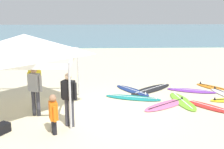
{
  "coord_description": "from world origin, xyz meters",
  "views": [
    {
      "loc": [
        -0.22,
        -9.53,
        3.61
      ],
      "look_at": [
        0.25,
        1.38,
        1.0
      ],
      "focal_mm": 44.78,
      "sensor_mm": 36.0,
      "label": 1
    }
  ],
  "objects_px": {
    "surfboard_red": "(207,106)",
    "person_black": "(69,96)",
    "canopy_tent": "(25,45)",
    "surfboard_pink": "(167,104)",
    "surfboard_orange": "(215,88)",
    "surfboard_black": "(151,89)",
    "person_grey": "(35,88)",
    "surfboard_teal": "(133,98)",
    "surfboard_lime": "(182,101)",
    "surfboard_navy": "(132,90)",
    "person_yellow": "(35,83)",
    "person_orange": "(53,112)",
    "surfboard_purple": "(191,90)"
  },
  "relations": [
    {
      "from": "surfboard_pink",
      "to": "person_grey",
      "type": "bearing_deg",
      "value": -170.15
    },
    {
      "from": "person_black",
      "to": "person_orange",
      "type": "distance_m",
      "value": 0.73
    },
    {
      "from": "surfboard_red",
      "to": "surfboard_orange",
      "type": "xyz_separation_m",
      "value": [
        1.28,
        2.38,
        -0.0
      ]
    },
    {
      "from": "person_yellow",
      "to": "person_black",
      "type": "distance_m",
      "value": 2.04
    },
    {
      "from": "surfboard_purple",
      "to": "person_yellow",
      "type": "height_order",
      "value": "person_yellow"
    },
    {
      "from": "surfboard_lime",
      "to": "surfboard_navy",
      "type": "xyz_separation_m",
      "value": [
        -1.81,
        1.55,
        0.0
      ]
    },
    {
      "from": "surfboard_red",
      "to": "person_black",
      "type": "bearing_deg",
      "value": -163.12
    },
    {
      "from": "surfboard_navy",
      "to": "person_grey",
      "type": "height_order",
      "value": "person_grey"
    },
    {
      "from": "surfboard_navy",
      "to": "canopy_tent",
      "type": "bearing_deg",
      "value": -150.99
    },
    {
      "from": "canopy_tent",
      "to": "surfboard_navy",
      "type": "relative_size",
      "value": 1.69
    },
    {
      "from": "surfboard_purple",
      "to": "surfboard_pink",
      "type": "distance_m",
      "value": 2.34
    },
    {
      "from": "surfboard_pink",
      "to": "surfboard_orange",
      "type": "xyz_separation_m",
      "value": [
        2.76,
        2.12,
        0.0
      ]
    },
    {
      "from": "surfboard_purple",
      "to": "person_black",
      "type": "bearing_deg",
      "value": -144.62
    },
    {
      "from": "canopy_tent",
      "to": "person_grey",
      "type": "xyz_separation_m",
      "value": [
        0.38,
        -0.52,
        -1.4
      ]
    },
    {
      "from": "canopy_tent",
      "to": "surfboard_pink",
      "type": "xyz_separation_m",
      "value": [
        5.09,
        0.3,
        -2.35
      ]
    },
    {
      "from": "surfboard_red",
      "to": "surfboard_navy",
      "type": "height_order",
      "value": "same"
    },
    {
      "from": "canopy_tent",
      "to": "person_yellow",
      "type": "distance_m",
      "value": 1.42
    },
    {
      "from": "surfboard_pink",
      "to": "surfboard_orange",
      "type": "relative_size",
      "value": 1.16
    },
    {
      "from": "surfboard_teal",
      "to": "surfboard_pink",
      "type": "distance_m",
      "value": 1.47
    },
    {
      "from": "surfboard_red",
      "to": "surfboard_lime",
      "type": "relative_size",
      "value": 0.8
    },
    {
      "from": "person_yellow",
      "to": "surfboard_red",
      "type": "bearing_deg",
      "value": -0.13
    },
    {
      "from": "surfboard_purple",
      "to": "person_grey",
      "type": "distance_m",
      "value": 6.82
    },
    {
      "from": "person_grey",
      "to": "person_orange",
      "type": "height_order",
      "value": "person_grey"
    },
    {
      "from": "surfboard_pink",
      "to": "person_orange",
      "type": "xyz_separation_m",
      "value": [
        -3.88,
        -2.26,
        0.62
      ]
    },
    {
      "from": "surfboard_black",
      "to": "person_grey",
      "type": "height_order",
      "value": "person_grey"
    },
    {
      "from": "surfboard_purple",
      "to": "surfboard_lime",
      "type": "distance_m",
      "value": 1.62
    },
    {
      "from": "canopy_tent",
      "to": "surfboard_lime",
      "type": "height_order",
      "value": "canopy_tent"
    },
    {
      "from": "surfboard_orange",
      "to": "person_black",
      "type": "distance_m",
      "value": 7.41
    },
    {
      "from": "person_orange",
      "to": "surfboard_orange",
      "type": "bearing_deg",
      "value": 33.43
    },
    {
      "from": "person_grey",
      "to": "person_black",
      "type": "height_order",
      "value": "same"
    },
    {
      "from": "canopy_tent",
      "to": "surfboard_teal",
      "type": "xyz_separation_m",
      "value": [
        3.92,
        1.18,
        -2.35
      ]
    },
    {
      "from": "surfboard_black",
      "to": "surfboard_navy",
      "type": "bearing_deg",
      "value": -169.77
    },
    {
      "from": "surfboard_teal",
      "to": "canopy_tent",
      "type": "bearing_deg",
      "value": -163.21
    },
    {
      "from": "canopy_tent",
      "to": "person_black",
      "type": "bearing_deg",
      "value": -42.13
    },
    {
      "from": "canopy_tent",
      "to": "surfboard_purple",
      "type": "height_order",
      "value": "canopy_tent"
    },
    {
      "from": "surfboard_black",
      "to": "person_black",
      "type": "bearing_deg",
      "value": -130.42
    },
    {
      "from": "surfboard_black",
      "to": "surfboard_teal",
      "type": "bearing_deg",
      "value": -128.97
    },
    {
      "from": "surfboard_lime",
      "to": "person_black",
      "type": "bearing_deg",
      "value": -153.04
    },
    {
      "from": "surfboard_teal",
      "to": "person_yellow",
      "type": "bearing_deg",
      "value": -162.94
    },
    {
      "from": "surfboard_black",
      "to": "surfboard_lime",
      "type": "bearing_deg",
      "value": -61.63
    },
    {
      "from": "surfboard_red",
      "to": "surfboard_pink",
      "type": "xyz_separation_m",
      "value": [
        -1.48,
        0.26,
        -0.0
      ]
    },
    {
      "from": "surfboard_red",
      "to": "person_black",
      "type": "distance_m",
      "value": 5.26
    },
    {
      "from": "surfboard_teal",
      "to": "person_grey",
      "type": "height_order",
      "value": "person_grey"
    },
    {
      "from": "surfboard_lime",
      "to": "canopy_tent",
      "type": "bearing_deg",
      "value": -173.41
    },
    {
      "from": "surfboard_navy",
      "to": "person_yellow",
      "type": "xyz_separation_m",
      "value": [
        -3.75,
        -2.16,
        0.95
      ]
    },
    {
      "from": "surfboard_purple",
      "to": "person_orange",
      "type": "height_order",
      "value": "person_orange"
    },
    {
      "from": "canopy_tent",
      "to": "surfboard_black",
      "type": "bearing_deg",
      "value": 25.96
    },
    {
      "from": "surfboard_teal",
      "to": "person_yellow",
      "type": "xyz_separation_m",
      "value": [
        -3.67,
        -1.13,
        0.95
      ]
    },
    {
      "from": "surfboard_black",
      "to": "person_grey",
      "type": "bearing_deg",
      "value": -147.31
    },
    {
      "from": "person_yellow",
      "to": "person_orange",
      "type": "xyz_separation_m",
      "value": [
        0.96,
        -2.02,
        -0.33
      ]
    }
  ]
}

